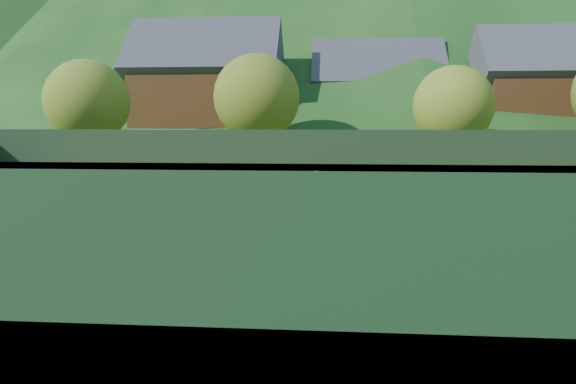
# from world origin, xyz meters

# --- Properties ---
(ground) EXTENTS (400.00, 400.00, 0.00)m
(ground) POSITION_xyz_m (0.00, 0.00, 0.00)
(ground) COLOR #35551A
(ground) RESTS_ON ground
(clay_court) EXTENTS (40.00, 24.00, 0.02)m
(clay_court) POSITION_xyz_m (0.00, 0.00, 0.01)
(clay_court) COLOR #AF481C
(clay_court) RESTS_ON ground
(coach) EXTENTS (0.80, 0.66, 1.89)m
(coach) POSITION_xyz_m (-2.50, -1.64, 0.96)
(coach) COLOR #1B2BB0
(coach) RESTS_ON clay_court
(student_a) EXTENTS (0.89, 0.81, 1.50)m
(student_a) POSITION_xyz_m (0.80, 3.05, 0.77)
(student_a) COLOR #DB5613
(student_a) RESTS_ON clay_court
(student_b) EXTENTS (0.89, 0.59, 1.41)m
(student_b) POSITION_xyz_m (2.22, 1.66, 0.73)
(student_b) COLOR orange
(student_b) RESTS_ON clay_court
(student_c) EXTENTS (0.82, 0.64, 1.48)m
(student_c) POSITION_xyz_m (6.36, 2.80, 0.76)
(student_c) COLOR #D14B12
(student_c) RESTS_ON clay_court
(student_d) EXTENTS (0.98, 0.70, 1.36)m
(student_d) POSITION_xyz_m (9.79, 2.89, 0.70)
(student_d) COLOR #F55515
(student_d) RESTS_ON clay_court
(tennis_ball_0) EXTENTS (0.07, 0.07, 0.07)m
(tennis_ball_0) POSITION_xyz_m (6.05, -4.34, 0.05)
(tennis_ball_0) COLOR #B1D723
(tennis_ball_0) RESTS_ON clay_court
(tennis_ball_1) EXTENTS (0.07, 0.07, 0.07)m
(tennis_ball_1) POSITION_xyz_m (-3.44, -2.94, 0.05)
(tennis_ball_1) COLOR #B1D723
(tennis_ball_1) RESTS_ON clay_court
(tennis_ball_2) EXTENTS (0.07, 0.07, 0.07)m
(tennis_ball_2) POSITION_xyz_m (0.52, -6.17, 0.05)
(tennis_ball_2) COLOR #B1D723
(tennis_ball_2) RESTS_ON clay_court
(tennis_ball_4) EXTENTS (0.07, 0.07, 0.07)m
(tennis_ball_4) POSITION_xyz_m (6.16, -0.83, 0.05)
(tennis_ball_4) COLOR #B1D723
(tennis_ball_4) RESTS_ON clay_court
(tennis_ball_5) EXTENTS (0.07, 0.07, 0.07)m
(tennis_ball_5) POSITION_xyz_m (3.98, -4.82, 0.05)
(tennis_ball_5) COLOR #B1D723
(tennis_ball_5) RESTS_ON clay_court
(tennis_ball_6) EXTENTS (0.07, 0.07, 0.07)m
(tennis_ball_6) POSITION_xyz_m (0.85, -3.45, 0.05)
(tennis_ball_6) COLOR #B1D723
(tennis_ball_6) RESTS_ON clay_court
(tennis_ball_7) EXTENTS (0.07, 0.07, 0.07)m
(tennis_ball_7) POSITION_xyz_m (3.46, -5.32, 0.05)
(tennis_ball_7) COLOR #B1D723
(tennis_ball_7) RESTS_ON clay_court
(tennis_ball_8) EXTENTS (0.07, 0.07, 0.07)m
(tennis_ball_8) POSITION_xyz_m (5.53, -0.84, 0.05)
(tennis_ball_8) COLOR #B1D723
(tennis_ball_8) RESTS_ON clay_court
(tennis_ball_9) EXTENTS (0.07, 0.07, 0.07)m
(tennis_ball_9) POSITION_xyz_m (5.29, -5.68, 0.05)
(tennis_ball_9) COLOR #B1D723
(tennis_ball_9) RESTS_ON clay_court
(tennis_ball_11) EXTENTS (0.07, 0.07, 0.07)m
(tennis_ball_11) POSITION_xyz_m (-4.57, -3.85, 0.05)
(tennis_ball_11) COLOR #B1D723
(tennis_ball_11) RESTS_ON clay_court
(tennis_ball_12) EXTENTS (0.07, 0.07, 0.07)m
(tennis_ball_12) POSITION_xyz_m (2.15, -4.40, 0.05)
(tennis_ball_12) COLOR #B1D723
(tennis_ball_12) RESTS_ON clay_court
(tennis_ball_14) EXTENTS (0.07, 0.07, 0.07)m
(tennis_ball_14) POSITION_xyz_m (-4.68, -5.24, 0.05)
(tennis_ball_14) COLOR #B1D723
(tennis_ball_14) RESTS_ON clay_court
(tennis_ball_15) EXTENTS (0.07, 0.07, 0.07)m
(tennis_ball_15) POSITION_xyz_m (-0.39, -6.43, 0.05)
(tennis_ball_15) COLOR #B1D723
(tennis_ball_15) RESTS_ON clay_court
(tennis_ball_16) EXTENTS (0.07, 0.07, 0.07)m
(tennis_ball_16) POSITION_xyz_m (3.05, -6.10, 0.05)
(tennis_ball_16) COLOR #B1D723
(tennis_ball_16) RESTS_ON clay_court
(tennis_ball_17) EXTENTS (0.07, 0.07, 0.07)m
(tennis_ball_17) POSITION_xyz_m (-4.49, -1.80, 0.05)
(tennis_ball_17) COLOR #B1D723
(tennis_ball_17) RESTS_ON clay_court
(tennis_ball_18) EXTENTS (0.07, 0.07, 0.07)m
(tennis_ball_18) POSITION_xyz_m (-4.16, -2.91, 0.05)
(tennis_ball_18) COLOR #B1D723
(tennis_ball_18) RESTS_ON clay_court
(tennis_ball_19) EXTENTS (0.07, 0.07, 0.07)m
(tennis_ball_19) POSITION_xyz_m (-3.36, -6.48, 0.05)
(tennis_ball_19) COLOR #B1D723
(tennis_ball_19) RESTS_ON clay_court
(tennis_ball_20) EXTENTS (0.07, 0.07, 0.07)m
(tennis_ball_20) POSITION_xyz_m (6.13, -4.86, 0.05)
(tennis_ball_20) COLOR #B1D723
(tennis_ball_20) RESTS_ON clay_court
(tennis_ball_21) EXTENTS (0.07, 0.07, 0.07)m
(tennis_ball_21) POSITION_xyz_m (-0.56, -6.21, 0.05)
(tennis_ball_21) COLOR #B1D723
(tennis_ball_21) RESTS_ON clay_court
(tennis_ball_22) EXTENTS (0.07, 0.07, 0.07)m
(tennis_ball_22) POSITION_xyz_m (0.38, -3.91, 0.05)
(tennis_ball_22) COLOR #B1D723
(tennis_ball_22) RESTS_ON clay_court
(tennis_ball_23) EXTENTS (0.07, 0.07, 0.07)m
(tennis_ball_23) POSITION_xyz_m (5.85, -8.32, 0.05)
(tennis_ball_23) COLOR #B1D723
(tennis_ball_23) RESTS_ON clay_court
(tennis_ball_24) EXTENTS (0.07, 0.07, 0.07)m
(tennis_ball_24) POSITION_xyz_m (2.61, -7.56, 0.05)
(tennis_ball_24) COLOR #B1D723
(tennis_ball_24) RESTS_ON clay_court
(court_lines) EXTENTS (23.83, 11.03, 0.00)m
(court_lines) POSITION_xyz_m (0.00, 0.00, 0.02)
(court_lines) COLOR white
(court_lines) RESTS_ON clay_court
(tennis_net) EXTENTS (0.10, 12.07, 1.10)m
(tennis_net) POSITION_xyz_m (0.00, 0.00, 0.52)
(tennis_net) COLOR black
(tennis_net) RESTS_ON clay_court
(perimeter_fence) EXTENTS (40.40, 24.24, 3.00)m
(perimeter_fence) POSITION_xyz_m (0.00, 0.00, 1.27)
(perimeter_fence) COLOR black
(perimeter_fence) RESTS_ON clay_court
(chalet_left) EXTENTS (13.80, 9.93, 12.92)m
(chalet_left) POSITION_xyz_m (-10.00, 30.00, 5.65)
(chalet_left) COLOR beige
(chalet_left) RESTS_ON ground
(chalet_mid) EXTENTS (12.65, 8.82, 11.45)m
(chalet_mid) POSITION_xyz_m (6.00, 34.00, 4.99)
(chalet_mid) COLOR beige
(chalet_mid) RESTS_ON ground
(chalet_right) EXTENTS (11.50, 8.82, 11.91)m
(chalet_right) POSITION_xyz_m (20.00, 30.00, 5.26)
(chalet_right) COLOR beige
(chalet_right) RESTS_ON ground
(tree_a) EXTENTS (6.00, 6.00, 7.88)m
(tree_a) POSITION_xyz_m (-16.00, 18.00, 4.87)
(tree_a) COLOR #402719
(tree_a) RESTS_ON ground
(tree_b) EXTENTS (6.40, 6.40, 8.40)m
(tree_b) POSITION_xyz_m (-4.00, 20.00, 5.19)
(tree_b) COLOR #3E2619
(tree_b) RESTS_ON ground
(tree_c) EXTENTS (5.60, 5.60, 7.35)m
(tree_c) POSITION_xyz_m (10.00, 19.00, 4.54)
(tree_c) COLOR #43291A
(tree_c) RESTS_ON ground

